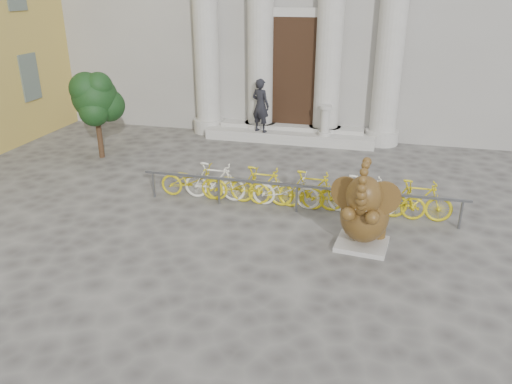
% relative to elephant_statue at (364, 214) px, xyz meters
% --- Properties ---
extents(ground, '(80.00, 80.00, 0.00)m').
position_rel_elephant_statue_xyz_m(ground, '(-2.95, -1.96, -0.77)').
color(ground, '#474442').
rests_on(ground, ground).
extents(entrance_steps, '(6.00, 1.20, 0.36)m').
position_rel_elephant_statue_xyz_m(entrance_steps, '(-2.95, 7.44, -0.59)').
color(entrance_steps, '#A8A59E').
rests_on(entrance_steps, ground).
extents(elephant_statue, '(1.42, 1.62, 2.12)m').
position_rel_elephant_statue_xyz_m(elephant_statue, '(0.00, 0.00, 0.00)').
color(elephant_statue, '#A8A59E').
rests_on(elephant_statue, ground).
extents(bike_rack, '(8.00, 0.53, 1.00)m').
position_rel_elephant_statue_xyz_m(bike_rack, '(-1.68, 1.69, -0.27)').
color(bike_rack, slate).
rests_on(bike_rack, ground).
extents(tree, '(1.60, 1.45, 2.77)m').
position_rel_elephant_statue_xyz_m(tree, '(-8.51, 4.05, 1.16)').
color(tree, '#332114').
rests_on(tree, ground).
extents(pedestrian, '(0.80, 0.67, 1.87)m').
position_rel_elephant_statue_xyz_m(pedestrian, '(-3.96, 7.09, 0.52)').
color(pedestrian, black).
rests_on(pedestrian, entrance_steps).
extents(balustrade_post, '(0.42, 0.42, 1.04)m').
position_rel_elephant_statue_xyz_m(balustrade_post, '(-1.69, 7.14, 0.07)').
color(balustrade_post, '#A8A59E').
rests_on(balustrade_post, entrance_steps).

